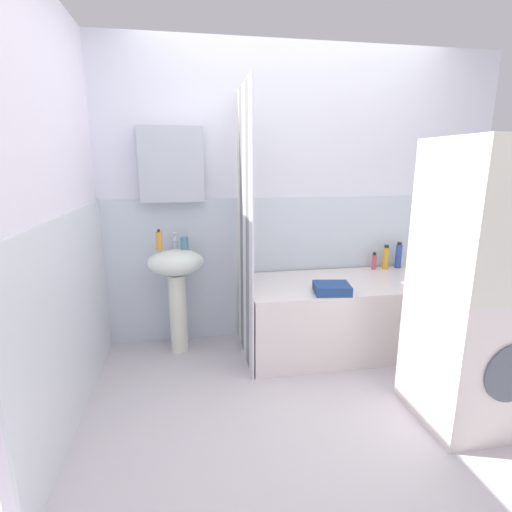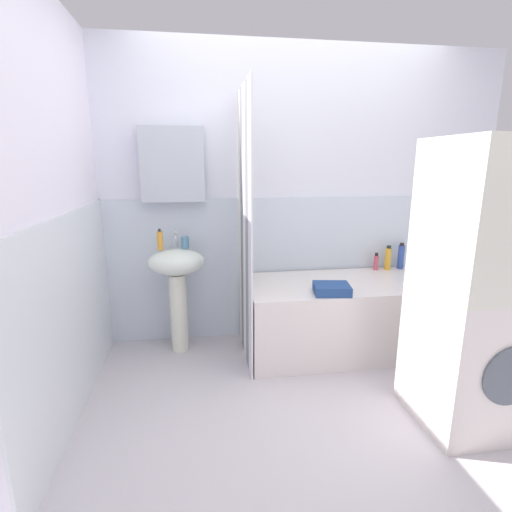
{
  "view_description": "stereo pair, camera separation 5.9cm",
  "coord_description": "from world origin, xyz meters",
  "px_view_note": "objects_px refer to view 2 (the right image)",
  "views": [
    {
      "loc": [
        -0.86,
        -1.9,
        1.48
      ],
      "look_at": [
        -0.38,
        0.84,
        0.81
      ],
      "focal_mm": 27.08,
      "sensor_mm": 36.0,
      "label": 1
    },
    {
      "loc": [
        -0.8,
        -1.91,
        1.48
      ],
      "look_at": [
        -0.38,
        0.84,
        0.81
      ],
      "focal_mm": 27.08,
      "sensor_mm": 36.0,
      "label": 2
    }
  ],
  "objects_px": {
    "soap_dispenser": "(160,240)",
    "body_wash_bottle": "(388,258)",
    "toothbrush_cup": "(185,242)",
    "shampoo_bottle": "(376,262)",
    "lotion_bottle": "(401,256)",
    "bathtub": "(340,316)",
    "washer_dryer_stack": "(481,289)",
    "sink": "(177,277)",
    "towel_folded": "(332,289)"
  },
  "relations": [
    {
      "from": "toothbrush_cup",
      "to": "washer_dryer_stack",
      "type": "height_order",
      "value": "washer_dryer_stack"
    },
    {
      "from": "sink",
      "to": "towel_folded",
      "type": "bearing_deg",
      "value": -21.0
    },
    {
      "from": "lotion_bottle",
      "to": "towel_folded",
      "type": "xyz_separation_m",
      "value": [
        -0.83,
        -0.55,
        -0.08
      ]
    },
    {
      "from": "toothbrush_cup",
      "to": "body_wash_bottle",
      "type": "relative_size",
      "value": 0.43
    },
    {
      "from": "towel_folded",
      "to": "shampoo_bottle",
      "type": "bearing_deg",
      "value": 42.4
    },
    {
      "from": "lotion_bottle",
      "to": "towel_folded",
      "type": "height_order",
      "value": "lotion_bottle"
    },
    {
      "from": "body_wash_bottle",
      "to": "shampoo_bottle",
      "type": "distance_m",
      "value": 0.11
    },
    {
      "from": "sink",
      "to": "shampoo_bottle",
      "type": "height_order",
      "value": "sink"
    },
    {
      "from": "body_wash_bottle",
      "to": "towel_folded",
      "type": "distance_m",
      "value": 0.88
    },
    {
      "from": "body_wash_bottle",
      "to": "toothbrush_cup",
      "type": "bearing_deg",
      "value": -177.47
    },
    {
      "from": "washer_dryer_stack",
      "to": "towel_folded",
      "type": "bearing_deg",
      "value": 129.77
    },
    {
      "from": "washer_dryer_stack",
      "to": "shampoo_bottle",
      "type": "bearing_deg",
      "value": 90.01
    },
    {
      "from": "soap_dispenser",
      "to": "lotion_bottle",
      "type": "relative_size",
      "value": 0.71
    },
    {
      "from": "sink",
      "to": "washer_dryer_stack",
      "type": "bearing_deg",
      "value": -33.79
    },
    {
      "from": "lotion_bottle",
      "to": "body_wash_bottle",
      "type": "xyz_separation_m",
      "value": [
        -0.13,
        -0.01,
        -0.01
      ]
    },
    {
      "from": "soap_dispenser",
      "to": "toothbrush_cup",
      "type": "relative_size",
      "value": 1.79
    },
    {
      "from": "lotion_bottle",
      "to": "bathtub",
      "type": "bearing_deg",
      "value": -155.33
    },
    {
      "from": "lotion_bottle",
      "to": "washer_dryer_stack",
      "type": "xyz_separation_m",
      "value": [
        -0.23,
        -1.26,
        0.13
      ]
    },
    {
      "from": "body_wash_bottle",
      "to": "sink",
      "type": "bearing_deg",
      "value": -176.51
    },
    {
      "from": "towel_folded",
      "to": "washer_dryer_stack",
      "type": "relative_size",
      "value": 0.16
    },
    {
      "from": "bathtub",
      "to": "sink",
      "type": "bearing_deg",
      "value": 172.18
    },
    {
      "from": "lotion_bottle",
      "to": "washer_dryer_stack",
      "type": "height_order",
      "value": "washer_dryer_stack"
    },
    {
      "from": "toothbrush_cup",
      "to": "shampoo_bottle",
      "type": "bearing_deg",
      "value": 2.93
    },
    {
      "from": "washer_dryer_stack",
      "to": "lotion_bottle",
      "type": "bearing_deg",
      "value": 79.55
    },
    {
      "from": "sink",
      "to": "toothbrush_cup",
      "type": "relative_size",
      "value": 9.13
    },
    {
      "from": "shampoo_bottle",
      "to": "washer_dryer_stack",
      "type": "height_order",
      "value": "washer_dryer_stack"
    },
    {
      "from": "lotion_bottle",
      "to": "sink",
      "type": "bearing_deg",
      "value": -176.34
    },
    {
      "from": "toothbrush_cup",
      "to": "bathtub",
      "type": "xyz_separation_m",
      "value": [
        1.21,
        -0.21,
        -0.6
      ]
    },
    {
      "from": "soap_dispenser",
      "to": "shampoo_bottle",
      "type": "xyz_separation_m",
      "value": [
        1.81,
        0.11,
        -0.27
      ]
    },
    {
      "from": "lotion_bottle",
      "to": "shampoo_bottle",
      "type": "height_order",
      "value": "lotion_bottle"
    },
    {
      "from": "sink",
      "to": "bathtub",
      "type": "distance_m",
      "value": 1.33
    },
    {
      "from": "washer_dryer_stack",
      "to": "sink",
      "type": "bearing_deg",
      "value": 146.21
    },
    {
      "from": "sink",
      "to": "lotion_bottle",
      "type": "bearing_deg",
      "value": 3.66
    },
    {
      "from": "sink",
      "to": "toothbrush_cup",
      "type": "distance_m",
      "value": 0.28
    },
    {
      "from": "soap_dispenser",
      "to": "body_wash_bottle",
      "type": "xyz_separation_m",
      "value": [
        1.92,
        0.1,
        -0.24
      ]
    },
    {
      "from": "sink",
      "to": "body_wash_bottle",
      "type": "height_order",
      "value": "sink"
    },
    {
      "from": "sink",
      "to": "washer_dryer_stack",
      "type": "distance_m",
      "value": 2.05
    },
    {
      "from": "sink",
      "to": "lotion_bottle",
      "type": "distance_m",
      "value": 1.94
    },
    {
      "from": "soap_dispenser",
      "to": "towel_folded",
      "type": "distance_m",
      "value": 1.33
    },
    {
      "from": "sink",
      "to": "body_wash_bottle",
      "type": "relative_size",
      "value": 3.88
    },
    {
      "from": "soap_dispenser",
      "to": "washer_dryer_stack",
      "type": "xyz_separation_m",
      "value": [
        1.81,
        -1.14,
        -0.1
      ]
    },
    {
      "from": "body_wash_bottle",
      "to": "shampoo_bottle",
      "type": "xyz_separation_m",
      "value": [
        -0.1,
        0.01,
        -0.03
      ]
    },
    {
      "from": "toothbrush_cup",
      "to": "body_wash_bottle",
      "type": "bearing_deg",
      "value": 2.53
    },
    {
      "from": "toothbrush_cup",
      "to": "shampoo_bottle",
      "type": "relative_size",
      "value": 0.6
    },
    {
      "from": "soap_dispenser",
      "to": "sink",
      "type": "bearing_deg",
      "value": -2.46
    },
    {
      "from": "sink",
      "to": "shampoo_bottle",
      "type": "xyz_separation_m",
      "value": [
        1.7,
        0.12,
        0.03
      ]
    },
    {
      "from": "body_wash_bottle",
      "to": "washer_dryer_stack",
      "type": "relative_size",
      "value": 0.13
    },
    {
      "from": "body_wash_bottle",
      "to": "shampoo_bottle",
      "type": "relative_size",
      "value": 1.42
    },
    {
      "from": "soap_dispenser",
      "to": "towel_folded",
      "type": "bearing_deg",
      "value": -19.39
    },
    {
      "from": "lotion_bottle",
      "to": "towel_folded",
      "type": "relative_size",
      "value": 0.92
    }
  ]
}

